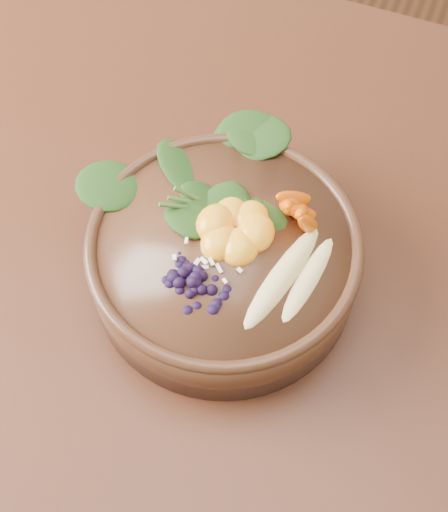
# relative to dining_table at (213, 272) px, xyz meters

# --- Properties ---
(ground) EXTENTS (4.00, 4.00, 0.00)m
(ground) POSITION_rel_dining_table_xyz_m (0.00, 0.00, -0.66)
(ground) COLOR #381E0F
(ground) RESTS_ON ground
(dining_table) EXTENTS (1.60, 0.90, 0.75)m
(dining_table) POSITION_rel_dining_table_xyz_m (0.00, 0.00, 0.00)
(dining_table) COLOR #331C0C
(dining_table) RESTS_ON ground
(stoneware_bowl) EXTENTS (0.34, 0.34, 0.08)m
(stoneware_bowl) POSITION_rel_dining_table_xyz_m (0.04, -0.05, 0.13)
(stoneware_bowl) COLOR #452919
(stoneware_bowl) RESTS_ON dining_table
(kale_heap) EXTENTS (0.22, 0.21, 0.04)m
(kale_heap) POSITION_rel_dining_table_xyz_m (0.00, 0.02, 0.19)
(kale_heap) COLOR #234518
(kale_heap) RESTS_ON stoneware_bowl
(carrot_cluster) EXTENTS (0.07, 0.07, 0.08)m
(carrot_cluster) POSITION_rel_dining_table_xyz_m (0.10, 0.01, 0.21)
(carrot_cluster) COLOR #EB6503
(carrot_cluster) RESTS_ON stoneware_bowl
(banana_halves) EXTENTS (0.08, 0.16, 0.03)m
(banana_halves) POSITION_rel_dining_table_xyz_m (0.12, -0.07, 0.19)
(banana_halves) COLOR #E0CC84
(banana_halves) RESTS_ON stoneware_bowl
(mandarin_cluster) EXTENTS (0.10, 0.11, 0.03)m
(mandarin_cluster) POSITION_rel_dining_table_xyz_m (0.04, -0.04, 0.19)
(mandarin_cluster) COLOR #FFA11B
(mandarin_cluster) RESTS_ON stoneware_bowl
(blueberry_pile) EXTENTS (0.15, 0.13, 0.04)m
(blueberry_pile) POSITION_rel_dining_table_xyz_m (0.03, -0.11, 0.19)
(blueberry_pile) COLOR black
(blueberry_pile) RESTS_ON stoneware_bowl
(coconut_flakes) EXTENTS (0.10, 0.09, 0.01)m
(coconut_flakes) POSITION_rel_dining_table_xyz_m (0.03, -0.07, 0.18)
(coconut_flakes) COLOR white
(coconut_flakes) RESTS_ON stoneware_bowl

